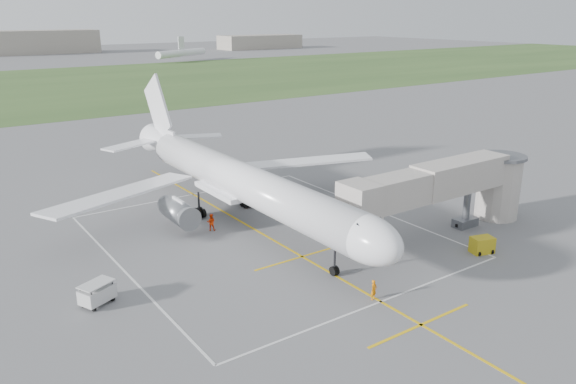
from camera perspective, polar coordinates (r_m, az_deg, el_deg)
ground at (r=58.07m, az=-4.43°, el=-3.24°), size 700.00×700.00×0.00m
grass_strip at (r=180.14m, az=-26.40°, el=9.32°), size 700.00×120.00×0.02m
apron_markings at (r=53.48m, az=-1.23°, el=-5.07°), size 28.20×60.00×0.01m
airliner at (r=57.27m, az=-4.92°, el=1.09°), size 38.93×46.75×13.52m
jet_bridge at (r=56.76m, az=16.53°, el=0.62°), size 23.40×5.00×7.20m
gpu_unit at (r=53.81m, az=19.12°, el=-5.11°), size 2.27×1.85×1.49m
baggage_cart at (r=44.59m, az=-18.82°, el=-9.72°), size 2.88×2.38×1.73m
ramp_worker_nose at (r=43.47m, az=8.71°, el=-9.79°), size 0.63×0.47×1.58m
ramp_worker_wing at (r=56.40m, az=-7.82°, el=-3.05°), size 1.07×1.02×1.74m
distant_aircraft at (r=225.41m, az=-26.85°, el=11.52°), size 176.38×57.55×8.85m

